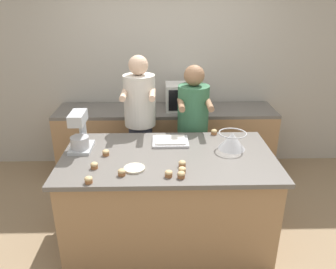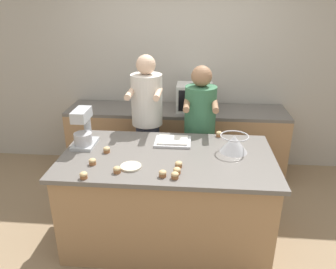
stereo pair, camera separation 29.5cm
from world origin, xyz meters
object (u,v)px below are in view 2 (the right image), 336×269
object	(u,v)px
cupcake_3	(177,171)
cupcake_1	(179,164)
stand_mixer	(83,130)
baking_tray	(173,141)
cupcake_2	(92,162)
cupcake_8	(107,150)
mixing_bowl	(234,143)
cupcake_7	(84,175)
cupcake_0	(175,175)
small_plate	(131,167)
cupcake_5	(219,134)
person_right	(199,132)
microwave_oven	(195,97)
person_left	(147,126)
cupcake_6	(163,173)
cupcake_4	(117,170)

from	to	relation	value
cupcake_3	cupcake_1	bearing A→B (deg)	86.24
stand_mixer	cupcake_1	xyz separation A→B (m)	(0.93, -0.37, -0.13)
baking_tray	cupcake_2	xyz separation A→B (m)	(-0.65, -0.51, 0.01)
cupcake_3	cupcake_8	distance (m)	0.75
mixing_bowl	cupcake_7	distance (m)	1.37
cupcake_8	cupcake_0	bearing A→B (deg)	-32.23
small_plate	cupcake_5	world-z (taller)	cupcake_5
mixing_bowl	small_plate	xyz separation A→B (m)	(-0.89, -0.39, -0.08)
stand_mixer	mixing_bowl	world-z (taller)	stand_mixer
small_plate	cupcake_0	size ratio (longest dim) A/B	2.85
person_right	small_plate	size ratio (longest dim) A/B	8.86
stand_mixer	cupcake_5	world-z (taller)	stand_mixer
cupcake_1	cupcake_8	distance (m)	0.71
cupcake_7	cupcake_0	bearing A→B (deg)	4.86
baking_tray	microwave_oven	xyz separation A→B (m)	(0.20, 1.06, 0.14)
small_plate	cupcake_7	distance (m)	0.40
cupcake_3	stand_mixer	bearing A→B (deg)	152.65
microwave_oven	cupcake_8	world-z (taller)	microwave_oven
person_left	baking_tray	distance (m)	0.58
baking_tray	cupcake_6	world-z (taller)	cupcake_6
small_plate	cupcake_1	bearing A→B (deg)	5.22
cupcake_0	cupcake_6	size ratio (longest dim) A/B	1.00
stand_mixer	cupcake_6	bearing A→B (deg)	-33.32
person_left	stand_mixer	size ratio (longest dim) A/B	4.56
stand_mixer	cupcake_7	xyz separation A→B (m)	(0.19, -0.61, -0.13)
cupcake_1	cupcake_2	size ratio (longest dim) A/B	1.00
person_right	cupcake_4	distance (m)	1.31
microwave_oven	cupcake_3	world-z (taller)	microwave_oven
mixing_bowl	cupcake_5	bearing A→B (deg)	107.95
stand_mixer	mixing_bowl	xyz separation A→B (m)	(1.42, -0.02, -0.08)
person_right	mixing_bowl	distance (m)	0.72
person_right	baking_tray	distance (m)	0.56
mixing_bowl	cupcake_7	world-z (taller)	mixing_bowl
baking_tray	cupcake_8	distance (m)	0.65
person_right	microwave_oven	size ratio (longest dim) A/B	3.49
cupcake_0	cupcake_2	bearing A→B (deg)	166.45
small_plate	cupcake_5	distance (m)	1.07
stand_mixer	cupcake_8	bearing A→B (deg)	-28.65
person_right	cupcake_3	size ratio (longest dim) A/B	25.21
cupcake_0	cupcake_4	distance (m)	0.48
cupcake_3	cupcake_5	size ratio (longest dim) A/B	1.00
microwave_oven	cupcake_2	xyz separation A→B (m)	(-0.85, -1.57, -0.13)
stand_mixer	cupcake_8	world-z (taller)	stand_mixer
cupcake_0	mixing_bowl	bearing A→B (deg)	46.45
mixing_bowl	microwave_oven	xyz separation A→B (m)	(-0.38, 1.21, 0.08)
mixing_bowl	baking_tray	size ratio (longest dim) A/B	0.75
cupcake_7	cupcake_3	bearing A→B (deg)	10.61
cupcake_4	cupcake_3	bearing A→B (deg)	3.01
mixing_bowl	cupcake_6	bearing A→B (deg)	-139.73
person_right	cupcake_8	bearing A→B (deg)	-138.91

